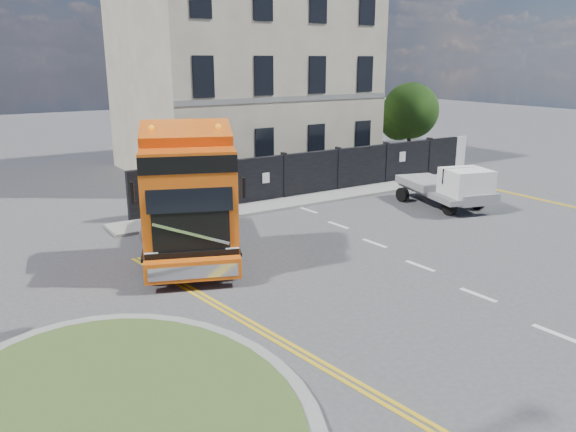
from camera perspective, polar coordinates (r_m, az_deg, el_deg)
ground at (r=15.91m, az=4.70°, el=-6.69°), size 120.00×120.00×0.00m
traffic_island at (r=10.69m, az=-17.17°, el=-18.93°), size 6.80×6.80×0.17m
hoarding_fence at (r=26.34m, az=4.28°, el=4.56°), size 18.80×0.25×2.00m
georgian_building at (r=31.91m, az=-4.74°, el=15.10°), size 12.30×10.30×12.80m
tree at (r=33.46m, az=12.06°, el=10.16°), size 3.20×3.20×4.80m
pavement_far at (r=25.51m, az=4.46°, el=2.04°), size 20.00×1.60×0.12m
truck at (r=17.18m, az=-10.04°, el=1.34°), size 4.92×7.38×4.15m
flatbed_pickup at (r=24.15m, az=16.65°, el=2.84°), size 2.79×4.64×1.79m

